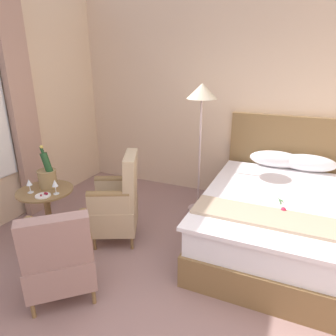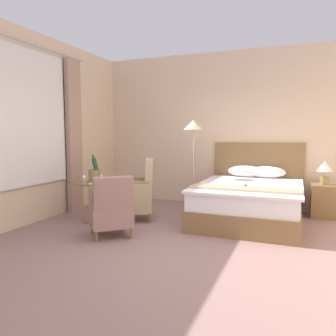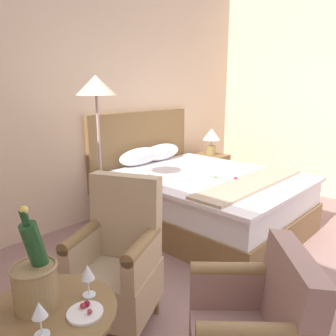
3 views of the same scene
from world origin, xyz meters
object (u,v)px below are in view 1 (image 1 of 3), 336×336
at_px(bed, 283,215).
at_px(floor_lamp_brass, 202,103).
at_px(side_table_round, 48,211).
at_px(armchair_by_window, 118,203).
at_px(wine_glass_near_edge, 55,184).
at_px(wine_glass_near_bucket, 29,183).
at_px(champagne_bucket, 47,176).
at_px(armchair_facing_bed, 59,256).
at_px(snack_plate, 43,195).

relative_size(bed, floor_lamp_brass, 1.28).
bearing_deg(bed, side_table_round, -156.51).
relative_size(bed, armchair_by_window, 2.13).
xyz_separation_m(floor_lamp_brass, wine_glass_near_edge, (-1.13, -1.49, -0.72)).
xyz_separation_m(wine_glass_near_bucket, armchair_by_window, (0.78, 0.51, -0.31)).
height_order(champagne_bucket, armchair_facing_bed, champagne_bucket).
distance_m(side_table_round, snack_plate, 0.31).
distance_m(floor_lamp_brass, champagne_bucket, 2.05).
xyz_separation_m(side_table_round, champagne_bucket, (-0.01, 0.08, 0.40)).
relative_size(snack_plate, armchair_by_window, 0.15).
bearing_deg(floor_lamp_brass, wine_glass_near_bucket, -131.67).
bearing_deg(champagne_bucket, wine_glass_near_bucket, -111.67).
xyz_separation_m(floor_lamp_brass, side_table_round, (-1.32, -1.46, -1.10)).
height_order(wine_glass_near_bucket, snack_plate, wine_glass_near_bucket).
height_order(floor_lamp_brass, armchair_facing_bed, floor_lamp_brass).
relative_size(champagne_bucket, armchair_by_window, 0.47).
xyz_separation_m(bed, floor_lamp_brass, (-1.15, 0.39, 1.15)).
distance_m(bed, snack_plate, 2.67).
bearing_deg(armchair_by_window, wine_glass_near_edge, -139.21).
xyz_separation_m(floor_lamp_brass, armchair_by_window, (-0.63, -1.07, -1.04)).
height_order(side_table_round, wine_glass_near_bucket, wine_glass_near_bucket).
height_order(bed, floor_lamp_brass, floor_lamp_brass).
bearing_deg(armchair_facing_bed, floor_lamp_brass, 74.25).
distance_m(wine_glass_near_edge, snack_plate, 0.17).
relative_size(wine_glass_near_edge, snack_plate, 1.02).
height_order(wine_glass_near_edge, armchair_by_window, armchair_by_window).
xyz_separation_m(bed, armchair_by_window, (-1.78, -0.67, 0.11)).
height_order(bed, armchair_facing_bed, bed).
bearing_deg(wine_glass_near_bucket, side_table_round, 52.79).
relative_size(side_table_round, champagne_bucket, 1.37).
relative_size(bed, wine_glass_near_bucket, 14.60).
bearing_deg(wine_glass_near_edge, snack_plate, -130.69).
height_order(side_table_round, wine_glass_near_edge, wine_glass_near_edge).
xyz_separation_m(side_table_round, snack_plate, (0.11, -0.13, 0.27)).
height_order(wine_glass_near_edge, snack_plate, wine_glass_near_edge).
distance_m(floor_lamp_brass, wine_glass_near_bucket, 2.24).
relative_size(floor_lamp_brass, snack_plate, 11.00).
bearing_deg(wine_glass_near_edge, side_table_round, 171.51).
xyz_separation_m(floor_lamp_brass, wine_glass_near_bucket, (-1.41, -1.58, -0.73)).
bearing_deg(wine_glass_near_bucket, armchair_facing_bed, -31.26).
distance_m(bed, side_table_round, 2.69).
height_order(side_table_round, armchair_facing_bed, armchair_facing_bed).
height_order(floor_lamp_brass, side_table_round, floor_lamp_brass).
xyz_separation_m(champagne_bucket, armchair_by_window, (0.70, 0.32, -0.34)).
xyz_separation_m(bed, champagne_bucket, (-2.48, -1.00, 0.46)).
xyz_separation_m(champagne_bucket, wine_glass_near_edge, (0.20, -0.10, -0.02)).
relative_size(champagne_bucket, snack_plate, 3.08).
relative_size(bed, snack_plate, 14.08).
bearing_deg(floor_lamp_brass, snack_plate, -127.26).
distance_m(floor_lamp_brass, armchair_by_window, 1.62).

